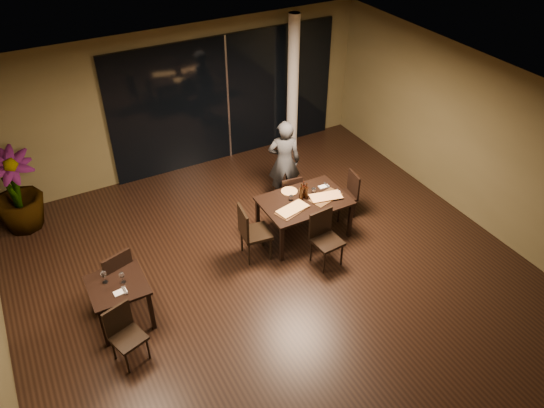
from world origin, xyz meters
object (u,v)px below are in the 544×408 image
(chair_side_far, at_px, (116,274))
(bottle_a, at_px, (301,192))
(diner, at_px, (284,161))
(bottle_c, at_px, (304,189))
(side_table, at_px, (118,291))
(chair_main_far, at_px, (290,193))
(chair_main_left, at_px, (251,230))
(potted_plant, at_px, (15,192))
(bottle_b, at_px, (306,191))
(chair_main_right, at_px, (348,192))
(chair_main_near, at_px, (324,235))
(main_table, at_px, (304,203))
(chair_side_near, at_px, (124,331))

(chair_side_far, height_order, bottle_a, bottle_a)
(diner, distance_m, bottle_c, 1.08)
(side_table, bearing_deg, chair_main_far, 18.10)
(side_table, distance_m, bottle_a, 3.40)
(chair_main_left, relative_size, potted_plant, 0.66)
(bottle_b, distance_m, bottle_c, 0.06)
(chair_main_left, height_order, chair_main_right, chair_main_left)
(chair_main_near, bearing_deg, chair_main_left, 142.99)
(side_table, distance_m, chair_main_near, 3.34)
(bottle_a, bearing_deg, bottle_b, -3.77)
(chair_main_near, height_order, potted_plant, potted_plant)
(main_table, height_order, potted_plant, potted_plant)
(main_table, xyz_separation_m, bottle_c, (0.03, 0.08, 0.24))
(main_table, relative_size, chair_main_left, 1.48)
(main_table, xyz_separation_m, chair_main_right, (1.02, 0.13, -0.19))
(chair_main_right, xyz_separation_m, bottle_a, (-1.08, -0.10, 0.42))
(chair_main_right, xyz_separation_m, chair_side_far, (-4.35, -0.20, 0.07))
(side_table, distance_m, chair_side_far, 0.44)
(side_table, relative_size, chair_main_far, 0.94)
(chair_main_left, height_order, diner, diner)
(chair_main_far, relative_size, bottle_b, 2.74)
(bottle_a, distance_m, bottle_c, 0.09)
(chair_main_left, relative_size, bottle_a, 3.07)
(main_table, height_order, chair_side_near, chair_side_near)
(side_table, height_order, chair_main_left, chair_main_left)
(chair_main_right, bearing_deg, bottle_c, -79.66)
(chair_main_near, bearing_deg, bottle_b, 76.90)
(chair_main_left, height_order, bottle_c, bottle_c)
(potted_plant, bearing_deg, bottle_a, -30.72)
(chair_main_far, xyz_separation_m, bottle_c, (-0.05, -0.55, 0.44))
(chair_main_far, relative_size, chair_main_left, 0.84)
(chair_main_near, relative_size, chair_main_right, 1.10)
(chair_main_left, xyz_separation_m, potted_plant, (-3.28, 2.70, 0.21))
(diner, relative_size, bottle_a, 5.09)
(chair_main_left, height_order, chair_side_far, chair_main_left)
(diner, bearing_deg, chair_main_left, 66.45)
(chair_side_far, relative_size, bottle_a, 3.05)
(bottle_a, relative_size, bottle_b, 1.06)
(chair_main_far, xyz_separation_m, chair_main_near, (-0.14, -1.39, 0.06))
(chair_main_near, bearing_deg, chair_side_far, 163.47)
(chair_main_left, bearing_deg, chair_main_right, -76.67)
(chair_side_near, bearing_deg, bottle_a, 0.96)
(chair_side_near, xyz_separation_m, diner, (3.76, 2.30, 0.35))
(chair_main_left, xyz_separation_m, chair_main_right, (2.12, 0.24, -0.08))
(diner, relative_size, potted_plant, 1.09)
(main_table, bearing_deg, chair_side_far, -178.84)
(chair_side_near, height_order, bottle_a, bottle_a)
(main_table, bearing_deg, bottle_b, 27.50)
(chair_main_near, xyz_separation_m, bottle_a, (0.02, 0.79, 0.38))
(side_table, relative_size, diner, 0.48)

